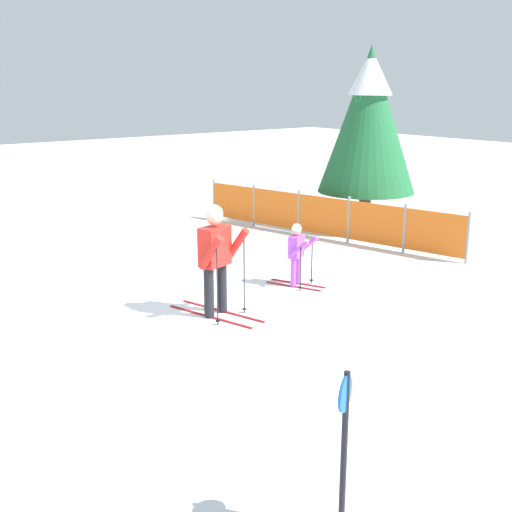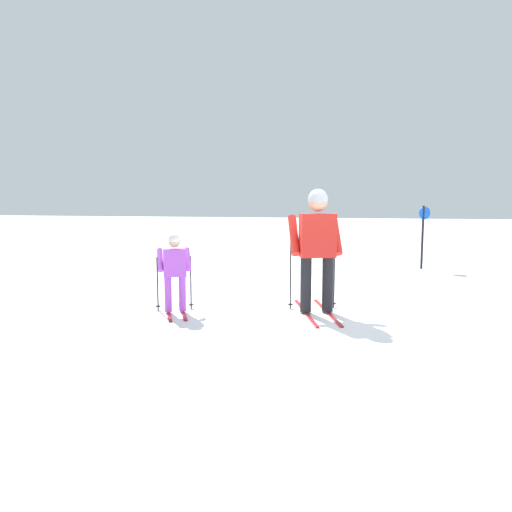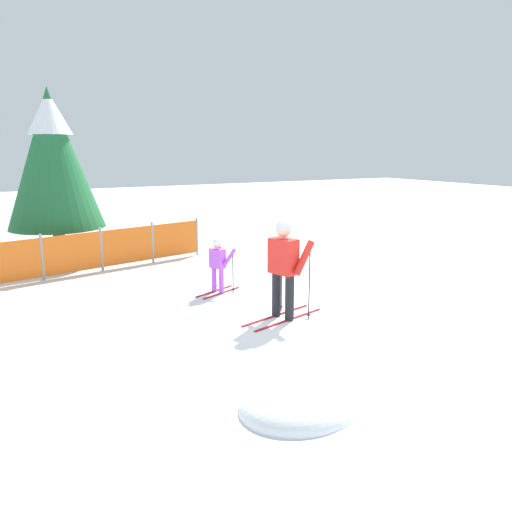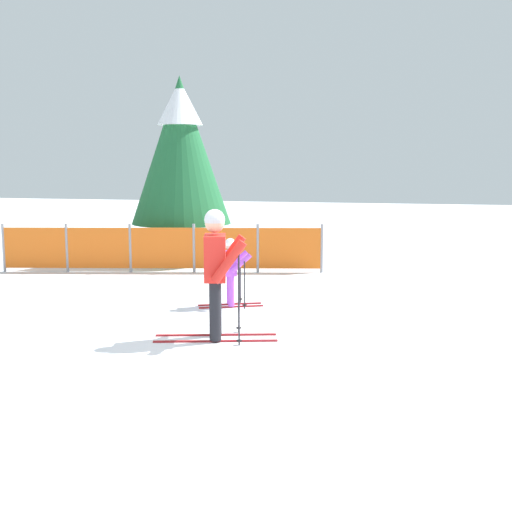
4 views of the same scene
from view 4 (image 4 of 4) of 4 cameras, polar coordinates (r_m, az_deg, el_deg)
ground_plane at (r=8.17m, az=-3.81°, el=-7.87°), size 60.00×60.00×0.00m
skier_adult at (r=8.23m, az=-3.52°, el=-0.60°), size 1.63×0.83×1.69m
skier_child at (r=10.19m, az=-2.21°, el=-0.96°), size 1.04×0.64×1.10m
safety_fence at (r=13.57m, az=-8.34°, el=0.70°), size 6.59×1.50×1.02m
conifer_far at (r=14.85m, az=-6.73°, el=9.50°), size 2.27×2.27×4.22m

